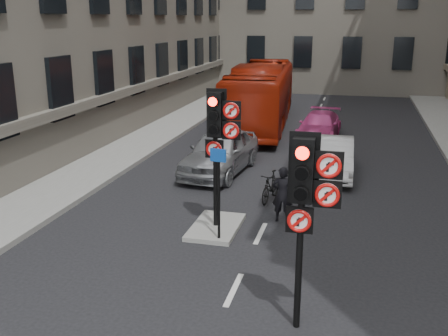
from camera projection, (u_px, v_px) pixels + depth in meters
The scene contains 11 objects.
pavement_left at pixel (121, 150), 21.76m from camera, with size 3.00×50.00×0.16m, color gray.
centre_island at pixel (216, 227), 13.82m from camera, with size 1.20×2.00×0.12m, color gray.
signal_near at pixel (307, 192), 8.75m from camera, with size 0.91×0.40×3.58m.
signal_far at pixel (219, 129), 13.06m from camera, with size 0.91×0.40×3.58m.
car_silver at pixel (220, 152), 18.66m from camera, with size 1.83×4.56×1.55m, color #95989C.
car_white at pixel (333, 157), 18.43m from camera, with size 1.38×3.95×1.30m, color silver.
car_pink at pixel (319, 126), 23.94m from camera, with size 1.69×4.15×1.21m, color #C73A84.
bus_red at pixel (260, 95), 26.55m from camera, with size 2.64×11.27×3.14m, color #971D0B.
motorcycle at pixel (271, 186), 15.88m from camera, with size 0.43×1.51×0.91m, color black.
motorcyclist at pixel (282, 194), 14.17m from camera, with size 0.57×0.37×1.55m, color black.
info_sign at pixel (219, 181), 12.56m from camera, with size 0.40×0.14×2.29m.
Camera 1 is at (2.19, -7.39, 5.39)m, focal length 42.00 mm.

